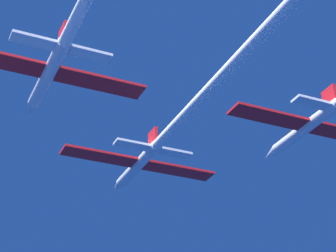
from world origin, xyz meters
TOP-DOWN VIEW (x-y plane):
  - jet_lead at (0.30, -20.23)m, footprint 16.16×62.47m

SIDE VIEW (x-z plane):
  - jet_lead at x=0.30m, z-range -1.77..0.91m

